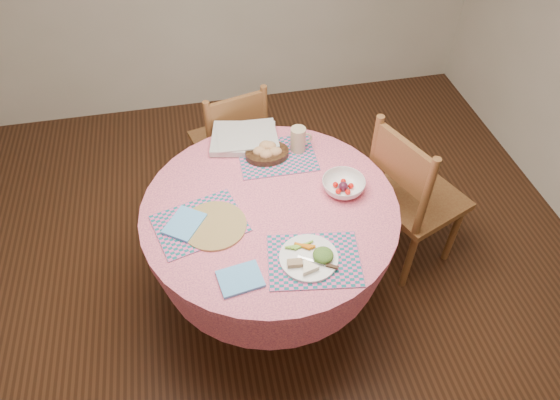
{
  "coord_description": "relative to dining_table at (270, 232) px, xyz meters",
  "views": [
    {
      "loc": [
        -0.28,
        -1.6,
        2.49
      ],
      "look_at": [
        0.05,
        0.0,
        0.78
      ],
      "focal_mm": 32.0,
      "sensor_mm": 36.0,
      "label": 1
    }
  ],
  "objects": [
    {
      "name": "dining_table",
      "position": [
        0.0,
        0.0,
        0.0
      ],
      "size": [
        1.24,
        1.24,
        0.75
      ],
      "color": "pink",
      "rests_on": "ground"
    },
    {
      "name": "room_envelope",
      "position": [
        0.0,
        0.0,
        1.16
      ],
      "size": [
        4.01,
        4.01,
        2.71
      ],
      "color": "silver",
      "rests_on": "ground"
    },
    {
      "name": "placemat_front",
      "position": [
        0.13,
        -0.36,
        0.2
      ],
      "size": [
        0.44,
        0.36,
        0.01
      ],
      "primitive_type": "cube",
      "rotation": [
        0.0,
        0.0,
        -0.15
      ],
      "color": "#126269",
      "rests_on": "dining_table"
    },
    {
      "name": "dinner_plate",
      "position": [
        0.11,
        -0.35,
        0.22
      ],
      "size": [
        0.26,
        0.26,
        0.05
      ],
      "rotation": [
        0.0,
        0.0,
        -0.1
      ],
      "color": "white",
      "rests_on": "placemat_front"
    },
    {
      "name": "ground",
      "position": [
        0.0,
        0.0,
        -0.56
      ],
      "size": [
        4.0,
        4.0,
        0.0
      ],
      "primitive_type": "plane",
      "color": "#331C0F",
      "rests_on": "ground"
    },
    {
      "name": "chair_right",
      "position": [
        0.81,
        0.13,
        -0.03
      ],
      "size": [
        0.58,
        0.6,
        1.0
      ],
      "rotation": [
        0.0,
        0.0,
        1.95
      ],
      "color": "brown",
      "rests_on": "ground"
    },
    {
      "name": "wicker_trivet",
      "position": [
        -0.27,
        -0.08,
        0.2
      ],
      "size": [
        0.3,
        0.3,
        0.01
      ],
      "primitive_type": "cylinder",
      "color": "olive",
      "rests_on": "dining_table"
    },
    {
      "name": "napkin_near",
      "position": [
        -0.2,
        -0.39,
        0.2
      ],
      "size": [
        0.2,
        0.17,
        0.01
      ],
      "primitive_type": "cube",
      "rotation": [
        0.0,
        0.0,
        0.15
      ],
      "color": "#5CAAED",
      "rests_on": "dining_table"
    },
    {
      "name": "newspaper_stack",
      "position": [
        -0.05,
        0.5,
        0.22
      ],
      "size": [
        0.39,
        0.33,
        0.04
      ],
      "rotation": [
        0.0,
        0.0,
        -0.21
      ],
      "color": "silver",
      "rests_on": "dining_table"
    },
    {
      "name": "napkin_far",
      "position": [
        -0.41,
        -0.04,
        0.21
      ],
      "size": [
        0.22,
        0.23,
        0.01
      ],
      "primitive_type": "cube",
      "rotation": [
        0.0,
        0.0,
        0.96
      ],
      "color": "#5CAAED",
      "rests_on": "placemat_left"
    },
    {
      "name": "bread_bowl",
      "position": [
        0.05,
        0.35,
        0.23
      ],
      "size": [
        0.23,
        0.23,
        0.08
      ],
      "color": "black",
      "rests_on": "placemat_back"
    },
    {
      "name": "chair_back",
      "position": [
        -0.09,
        0.84,
        -0.08
      ],
      "size": [
        0.51,
        0.5,
        0.91
      ],
      "rotation": [
        0.0,
        0.0,
        3.39
      ],
      "color": "brown",
      "rests_on": "ground"
    },
    {
      "name": "latte_mug",
      "position": [
        0.23,
        0.37,
        0.27
      ],
      "size": [
        0.12,
        0.08,
        0.14
      ],
      "color": "tan",
      "rests_on": "placemat_back"
    },
    {
      "name": "placemat_back",
      "position": [
        0.11,
        0.34,
        0.2
      ],
      "size": [
        0.41,
        0.31,
        0.01
      ],
      "primitive_type": "cube",
      "rotation": [
        0.0,
        0.0,
        -0.02
      ],
      "color": "#126269",
      "rests_on": "dining_table"
    },
    {
      "name": "fruit_bowl",
      "position": [
        0.37,
        0.03,
        0.23
      ],
      "size": [
        0.28,
        0.28,
        0.07
      ],
      "rotation": [
        0.0,
        0.0,
        0.43
      ],
      "color": "white",
      "rests_on": "dining_table"
    },
    {
      "name": "placemat_left",
      "position": [
        -0.34,
        -0.05,
        0.2
      ],
      "size": [
        0.46,
        0.39,
        0.01
      ],
      "primitive_type": "cube",
      "rotation": [
        0.0,
        0.0,
        0.27
      ],
      "color": "#126269",
      "rests_on": "dining_table"
    }
  ]
}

